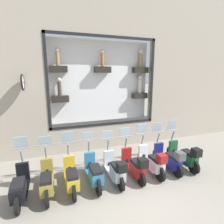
{
  "coord_description": "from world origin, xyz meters",
  "views": [
    {
      "loc": [
        -4.38,
        2.35,
        3.52
      ],
      "look_at": [
        2.12,
        0.09,
        2.08
      ],
      "focal_mm": 28.0,
      "sensor_mm": 36.0,
      "label": 1
    }
  ],
  "objects": [
    {
      "name": "scooter_navy_1",
      "position": [
        0.62,
        -1.66,
        0.47
      ],
      "size": [
        1.8,
        0.6,
        1.66
      ],
      "color": "black",
      "rests_on": "ground_plane"
    },
    {
      "name": "scooter_yellow_6",
      "position": [
        0.68,
        1.93,
        0.44
      ],
      "size": [
        1.8,
        0.61,
        1.66
      ],
      "color": "black",
      "rests_on": "ground_plane"
    },
    {
      "name": "scooter_white_2",
      "position": [
        0.62,
        -0.94,
        0.48
      ],
      "size": [
        1.81,
        0.6,
        1.66
      ],
      "color": "black",
      "rests_on": "ground_plane"
    },
    {
      "name": "ground_plane",
      "position": [
        0.0,
        0.0,
        0.0
      ],
      "size": [
        120.0,
        120.0,
        0.0
      ],
      "primitive_type": "plane",
      "color": "gray"
    },
    {
      "name": "scooter_red_3",
      "position": [
        0.61,
        -0.22,
        0.46
      ],
      "size": [
        1.79,
        0.6,
        1.58
      ],
      "color": "black",
      "rests_on": "ground_plane"
    },
    {
      "name": "building_facade",
      "position": [
        3.6,
        0.0,
        5.29
      ],
      "size": [
        1.24,
        36.0,
        10.38
      ],
      "color": "#ADA08E",
      "rests_on": "ground_plane"
    },
    {
      "name": "scooter_black_8",
      "position": [
        0.68,
        3.37,
        0.43
      ],
      "size": [
        1.8,
        0.61,
        1.65
      ],
      "color": "black",
      "rests_on": "ground_plane"
    },
    {
      "name": "scooter_silver_4",
      "position": [
        0.61,
        0.5,
        0.46
      ],
      "size": [
        1.79,
        0.6,
        1.54
      ],
      "color": "black",
      "rests_on": "ground_plane"
    },
    {
      "name": "scooter_green_0",
      "position": [
        0.62,
        -2.38,
        0.48
      ],
      "size": [
        1.8,
        0.61,
        1.71
      ],
      "color": "black",
      "rests_on": "ground_plane"
    },
    {
      "name": "scooter_teal_5",
      "position": [
        0.68,
        1.22,
        0.45
      ],
      "size": [
        1.81,
        0.6,
        1.57
      ],
      "color": "black",
      "rests_on": "ground_plane"
    },
    {
      "name": "scooter_olive_7",
      "position": [
        0.68,
        2.65,
        0.44
      ],
      "size": [
        1.81,
        0.61,
        1.57
      ],
      "color": "black",
      "rests_on": "ground_plane"
    }
  ]
}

